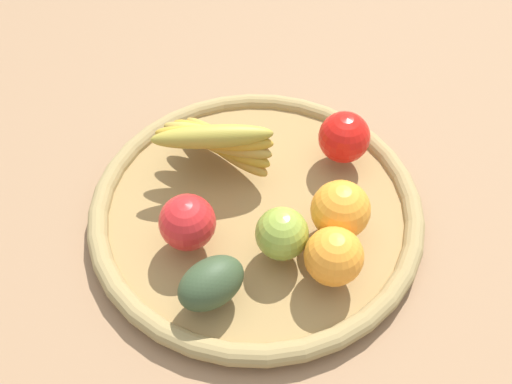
{
  "coord_description": "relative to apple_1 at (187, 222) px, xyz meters",
  "views": [
    {
      "loc": [
        0.33,
        -0.36,
        0.64
      ],
      "look_at": [
        0.0,
        0.0,
        0.05
      ],
      "focal_mm": 41.64,
      "sensor_mm": 36.0,
      "label": 1
    }
  ],
  "objects": [
    {
      "name": "basket",
      "position": [
        0.02,
        0.1,
        -0.05
      ],
      "size": [
        0.44,
        0.44,
        0.03
      ],
      "color": "olive",
      "rests_on": "ground_plane"
    },
    {
      "name": "orange_1",
      "position": [
        0.13,
        0.14,
        0.0
      ],
      "size": [
        0.1,
        0.1,
        0.07
      ],
      "primitive_type": "sphere",
      "rotation": [
        0.0,
        0.0,
        1.98
      ],
      "color": "orange",
      "rests_on": "basket"
    },
    {
      "name": "apple_1",
      "position": [
        0.0,
        0.0,
        0.0
      ],
      "size": [
        0.08,
        0.08,
        0.07
      ],
      "primitive_type": "sphere",
      "rotation": [
        0.0,
        0.0,
        0.15
      ],
      "color": "red",
      "rests_on": "basket"
    },
    {
      "name": "avocado",
      "position": [
        0.08,
        -0.04,
        -0.01
      ],
      "size": [
        0.07,
        0.09,
        0.06
      ],
      "primitive_type": "ellipsoid",
      "rotation": [
        0.0,
        0.0,
        4.51
      ],
      "color": "#34462A",
      "rests_on": "basket"
    },
    {
      "name": "orange_0",
      "position": [
        0.16,
        0.08,
        0.0
      ],
      "size": [
        0.09,
        0.09,
        0.07
      ],
      "primitive_type": "sphere",
      "rotation": [
        0.0,
        0.0,
        1.16
      ],
      "color": "orange",
      "rests_on": "basket"
    },
    {
      "name": "ground_plane",
      "position": [
        0.02,
        0.1,
        -0.07
      ],
      "size": [
        2.4,
        2.4,
        0.0
      ],
      "primitive_type": "plane",
      "color": "#916C4B",
      "rests_on": "ground"
    },
    {
      "name": "apple_0",
      "position": [
        0.06,
        0.24,
        0.0
      ],
      "size": [
        0.07,
        0.07,
        0.07
      ],
      "primitive_type": "sphere",
      "rotation": [
        0.0,
        0.0,
        0.04
      ],
      "color": "red",
      "rests_on": "basket"
    },
    {
      "name": "apple_2",
      "position": [
        0.09,
        0.06,
        -0.0
      ],
      "size": [
        0.08,
        0.08,
        0.06
      ],
      "primitive_type": "sphere",
      "rotation": [
        0.0,
        0.0,
        6.01
      ],
      "color": "#8BA239",
      "rests_on": "basket"
    },
    {
      "name": "banana_bunch",
      "position": [
        -0.06,
        0.12,
        0.01
      ],
      "size": [
        0.16,
        0.14,
        0.09
      ],
      "color": "#BA8D34",
      "rests_on": "basket"
    }
  ]
}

